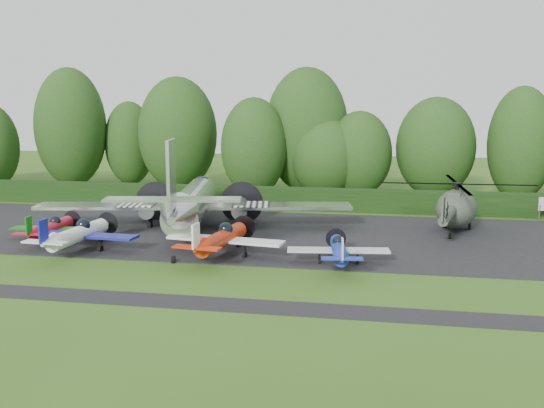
% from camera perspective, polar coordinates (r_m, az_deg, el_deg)
% --- Properties ---
extents(ground, '(160.00, 160.00, 0.00)m').
position_cam_1_polar(ground, '(36.56, -8.86, -5.94)').
color(ground, '#2F5217').
rests_on(ground, ground).
extents(apron, '(70.00, 18.00, 0.01)m').
position_cam_1_polar(apron, '(45.84, -4.75, -2.70)').
color(apron, black).
rests_on(apron, ground).
extents(taxiway_verge, '(70.00, 2.00, 0.00)m').
position_cam_1_polar(taxiway_verge, '(31.21, -12.51, -8.77)').
color(taxiway_verge, black).
rests_on(taxiway_verge, ground).
extents(hedgerow, '(90.00, 1.60, 2.00)m').
position_cam_1_polar(hedgerow, '(56.34, -1.84, -0.39)').
color(hedgerow, black).
rests_on(hedgerow, ground).
extents(transport_plane, '(24.33, 18.65, 7.80)m').
position_cam_1_polar(transport_plane, '(45.88, -7.65, 0.01)').
color(transport_plane, silver).
rests_on(transport_plane, ground).
extents(light_plane_red, '(6.31, 6.63, 2.42)m').
position_cam_1_polar(light_plane_red, '(45.22, -19.99, -2.12)').
color(light_plane_red, maroon).
rests_on(light_plane_red, ground).
extents(light_plane_white, '(7.53, 7.92, 2.89)m').
position_cam_1_polar(light_plane_white, '(41.61, -17.75, -2.69)').
color(light_plane_white, silver).
rests_on(light_plane_white, ground).
extents(light_plane_orange, '(7.67, 8.07, 2.95)m').
position_cam_1_polar(light_plane_orange, '(38.32, -4.74, -3.26)').
color(light_plane_orange, red).
rests_on(light_plane_orange, ground).
extents(light_plane_blue, '(6.18, 6.50, 2.38)m').
position_cam_1_polar(light_plane_blue, '(36.62, 6.31, -4.27)').
color(light_plane_blue, '#1A2F9E').
rests_on(light_plane_blue, ground).
extents(helicopter, '(11.57, 13.54, 3.73)m').
position_cam_1_polar(helicopter, '(47.95, 16.98, -0.12)').
color(helicopter, '#374132').
rests_on(helicopter, ground).
extents(tree_0, '(6.39, 6.39, 11.34)m').
position_cam_1_polar(tree_0, '(64.71, 22.37, 5.23)').
color(tree_0, black).
rests_on(tree_0, ground).
extents(tree_3, '(8.11, 8.11, 13.72)m').
position_cam_1_polar(tree_3, '(74.34, -18.42, 6.84)').
color(tree_3, black).
rests_on(tree_3, ground).
extents(tree_5, '(5.87, 5.87, 9.89)m').
position_cam_1_polar(tree_5, '(74.32, -13.23, 5.59)').
color(tree_5, black).
rests_on(tree_5, ground).
extents(tree_7, '(8.72, 8.72, 12.56)m').
position_cam_1_polar(tree_7, '(68.54, -8.86, 6.54)').
color(tree_7, black).
rests_on(tree_7, ground).
extents(tree_8, '(8.08, 8.08, 10.31)m').
position_cam_1_polar(tree_8, '(64.89, 15.14, 5.17)').
color(tree_8, black).
rests_on(tree_8, ground).
extents(tree_9, '(6.73, 6.73, 8.88)m').
position_cam_1_polar(tree_9, '(63.88, 8.23, 4.70)').
color(tree_9, black).
rests_on(tree_9, ground).
extents(tree_10, '(9.02, 9.02, 13.49)m').
position_cam_1_polar(tree_10, '(66.00, 3.27, 6.94)').
color(tree_10, black).
rests_on(tree_10, ground).
extents(tree_11, '(6.88, 6.88, 10.28)m').
position_cam_1_polar(tree_11, '(63.17, -1.71, 5.37)').
color(tree_11, black).
rests_on(tree_11, ground).
extents(tree_12, '(7.48, 7.48, 8.13)m').
position_cam_1_polar(tree_12, '(63.77, 5.07, 4.41)').
color(tree_12, black).
rests_on(tree_12, ground).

